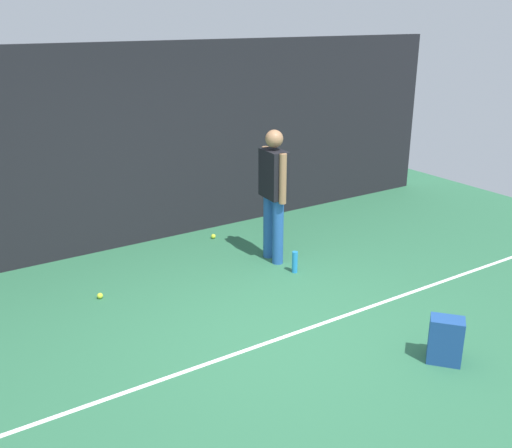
% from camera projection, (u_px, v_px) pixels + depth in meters
% --- Properties ---
extents(ground_plane, '(12.00, 12.00, 0.00)m').
position_uv_depth(ground_plane, '(277.00, 327.00, 5.96)').
color(ground_plane, '#2D6B47').
extents(back_fence, '(10.00, 0.10, 2.69)m').
position_uv_depth(back_fence, '(151.00, 145.00, 7.87)').
color(back_fence, black).
rests_on(back_fence, ground).
extents(court_line, '(9.00, 0.05, 0.00)m').
position_uv_depth(court_line, '(289.00, 335.00, 5.80)').
color(court_line, white).
rests_on(court_line, ground).
extents(tennis_player, '(0.26, 0.53, 1.70)m').
position_uv_depth(tennis_player, '(274.00, 188.00, 7.27)').
color(tennis_player, '#2659A5').
rests_on(tennis_player, ground).
extents(backpack, '(0.38, 0.38, 0.44)m').
position_uv_depth(backpack, '(445.00, 340.00, 5.32)').
color(backpack, '#1E478C').
rests_on(backpack, ground).
extents(tennis_ball_near_player, '(0.07, 0.07, 0.07)m').
position_uv_depth(tennis_ball_near_player, '(213.00, 236.00, 8.30)').
color(tennis_ball_near_player, '#CCE033').
rests_on(tennis_ball_near_player, ground).
extents(tennis_ball_by_fence, '(0.07, 0.07, 0.07)m').
position_uv_depth(tennis_ball_by_fence, '(100.00, 296.00, 6.55)').
color(tennis_ball_by_fence, '#CCE033').
rests_on(tennis_ball_by_fence, ground).
extents(water_bottle, '(0.07, 0.07, 0.27)m').
position_uv_depth(water_bottle, '(295.00, 262.00, 7.18)').
color(water_bottle, '#268CD8').
rests_on(water_bottle, ground).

